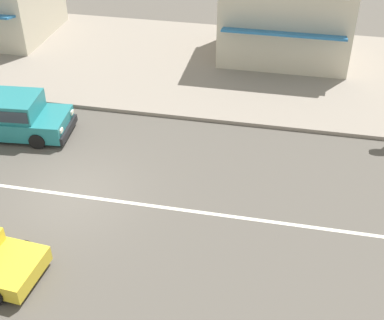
% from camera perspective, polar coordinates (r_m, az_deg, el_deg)
% --- Properties ---
extents(ground_plane, '(160.00, 160.00, 0.00)m').
position_cam_1_polar(ground_plane, '(17.91, -12.55, -3.70)').
color(ground_plane, '#544F47').
extents(lane_centre_stripe, '(50.40, 0.14, 0.01)m').
position_cam_1_polar(lane_centre_stripe, '(17.91, -12.55, -3.69)').
color(lane_centre_stripe, silver).
rests_on(lane_centre_stripe, ground).
extents(kerb_strip, '(68.00, 10.00, 0.15)m').
position_cam_1_polar(kerb_strip, '(26.26, -3.98, 10.54)').
color(kerb_strip, gray).
rests_on(kerb_strip, ground).
extents(minivan_teal_0, '(4.76, 2.29, 1.56)m').
position_cam_1_polar(minivan_teal_0, '(21.39, -19.39, 4.71)').
color(minivan_teal_0, teal).
rests_on(minivan_teal_0, ground).
extents(shopfront_corner_warung, '(6.06, 4.91, 4.33)m').
position_cam_1_polar(shopfront_corner_warung, '(26.10, 10.10, 15.27)').
color(shopfront_corner_warung, beige).
rests_on(shopfront_corner_warung, kerb_strip).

